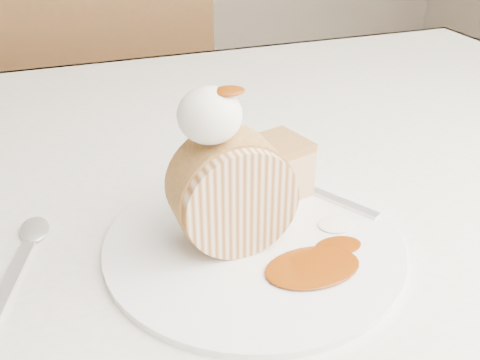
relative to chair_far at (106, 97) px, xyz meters
name	(u,v)px	position (x,y,z in m)	size (l,w,h in m)	color
table	(209,224)	(0.05, -0.74, 0.09)	(1.40, 0.90, 0.75)	white
chair_far	(106,97)	(0.00, 0.00, 0.00)	(0.52, 0.52, 1.00)	brown
plate	(254,242)	(0.04, -0.91, 0.18)	(0.28, 0.28, 0.01)	white
roulade_slice	(233,193)	(0.02, -0.91, 0.24)	(0.10, 0.10, 0.06)	beige
cake_chunk	(275,171)	(0.09, -0.84, 0.21)	(0.06, 0.06, 0.05)	#AF8742
whipped_cream	(210,115)	(0.01, -0.90, 0.31)	(0.05, 0.05, 0.05)	white
caramel_drizzle	(229,84)	(0.02, -0.91, 0.34)	(0.03, 0.02, 0.01)	#742F04
caramel_pool	(312,267)	(0.08, -0.97, 0.19)	(0.09, 0.06, 0.00)	#742F04
fork	(327,196)	(0.14, -0.87, 0.19)	(0.02, 0.17, 0.00)	silver
spoon	(6,291)	(-0.17, -0.90, 0.18)	(0.02, 0.16, 0.00)	silver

